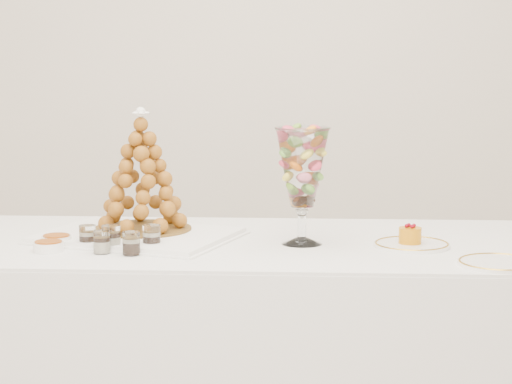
{
  "coord_description": "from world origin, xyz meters",
  "views": [
    {
      "loc": [
        0.3,
        -2.73,
        1.43
      ],
      "look_at": [
        0.12,
        0.22,
        0.99
      ],
      "focal_mm": 70.0,
      "sensor_mm": 36.0,
      "label": 1
    }
  ],
  "objects": [
    {
      "name": "verrine_b",
      "position": [
        -0.32,
        0.21,
        0.85
      ],
      "size": [
        0.07,
        0.07,
        0.08
      ],
      "primitive_type": "cylinder",
      "rotation": [
        0.0,
        0.0,
        0.25
      ],
      "color": "white",
      "rests_on": "buffet_table"
    },
    {
      "name": "ramekin_front",
      "position": [
        -0.5,
        0.18,
        0.83
      ],
      "size": [
        0.09,
        0.09,
        0.03
      ],
      "primitive_type": "cylinder",
      "color": "white",
      "rests_on": "buffet_table"
    },
    {
      "name": "ramekin_back",
      "position": [
        -0.5,
        0.27,
        0.83
      ],
      "size": [
        0.09,
        0.09,
        0.03
      ],
      "primitive_type": "cylinder",
      "color": "white",
      "rests_on": "buffet_table"
    },
    {
      "name": "cake_plate",
      "position": [
        0.6,
        0.32,
        0.82
      ],
      "size": [
        0.23,
        0.23,
        0.01
      ],
      "primitive_type": "cylinder",
      "color": "white",
      "rests_on": "buffet_table"
    },
    {
      "name": "croquembouche",
      "position": [
        -0.27,
        0.45,
        1.02
      ],
      "size": [
        0.34,
        0.34,
        0.4
      ],
      "rotation": [
        0.0,
        0.0,
        -0.33
      ],
      "color": "brown",
      "rests_on": "lace_tray"
    },
    {
      "name": "verrine_c",
      "position": [
        -0.2,
        0.24,
        0.85
      ],
      "size": [
        0.06,
        0.06,
        0.07
      ],
      "primitive_type": "cylinder",
      "rotation": [
        0.0,
        0.0,
        0.17
      ],
      "color": "white",
      "rests_on": "buffet_table"
    },
    {
      "name": "verrine_d",
      "position": [
        -0.34,
        0.16,
        0.84
      ],
      "size": [
        0.06,
        0.06,
        0.07
      ],
      "primitive_type": "cylinder",
      "rotation": [
        0.0,
        0.0,
        0.11
      ],
      "color": "white",
      "rests_on": "buffet_table"
    },
    {
      "name": "buffet_table",
      "position": [
        0.07,
        0.37,
        0.41
      ],
      "size": [
        2.14,
        0.87,
        0.81
      ],
      "rotation": [
        0.0,
        0.0,
        0.01
      ],
      "color": "white",
      "rests_on": "ground"
    },
    {
      "name": "verrine_a",
      "position": [
        -0.4,
        0.24,
        0.85
      ],
      "size": [
        0.05,
        0.05,
        0.07
      ],
      "primitive_type": "cylinder",
      "rotation": [
        0.0,
        0.0,
        0.01
      ],
      "color": "white",
      "rests_on": "buffet_table"
    },
    {
      "name": "mousse_cake",
      "position": [
        0.59,
        0.32,
        0.85
      ],
      "size": [
        0.07,
        0.07,
        0.06
      ],
      "color": "orange",
      "rests_on": "cake_plate"
    },
    {
      "name": "verrine_e",
      "position": [
        -0.24,
        0.14,
        0.85
      ],
      "size": [
        0.06,
        0.06,
        0.07
      ],
      "primitive_type": "cylinder",
      "rotation": [
        0.0,
        0.0,
        -0.17
      ],
      "color": "white",
      "rests_on": "buffet_table"
    },
    {
      "name": "lace_tray",
      "position": [
        -0.27,
        0.39,
        0.82
      ],
      "size": [
        0.69,
        0.6,
        0.02
      ],
      "primitive_type": "cube",
      "rotation": [
        0.0,
        0.0,
        -0.32
      ],
      "color": "white",
      "rests_on": "buffet_table"
    },
    {
      "name": "macaron_vase",
      "position": [
        0.26,
        0.34,
        1.05
      ],
      "size": [
        0.17,
        0.17,
        0.36
      ],
      "color": "white",
      "rests_on": "buffet_table"
    },
    {
      "name": "spare_plate",
      "position": [
        0.82,
        0.07,
        0.82
      ],
      "size": [
        0.23,
        0.23,
        0.01
      ],
      "primitive_type": "cylinder",
      "color": "white",
      "rests_on": "buffet_table"
    }
  ]
}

